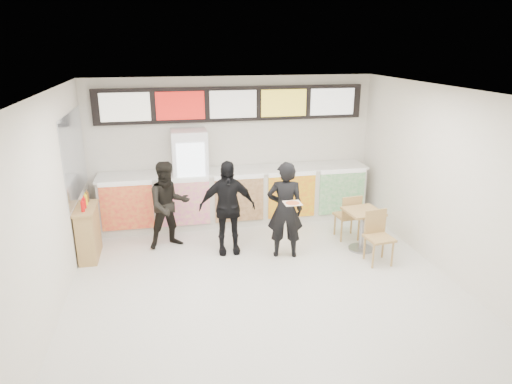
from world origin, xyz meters
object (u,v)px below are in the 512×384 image
object	(u,v)px
condiment_ledge	(88,232)
customer_main	(285,210)
service_counter	(236,196)
cafe_table	(363,223)
customer_mid	(227,207)
drinks_fridge	(191,179)
customer_left	(169,205)

from	to	relation	value
condiment_ledge	customer_main	bearing A→B (deg)	-10.36
service_counter	cafe_table	size ratio (longest dim) A/B	3.49
customer_mid	condiment_ledge	xyz separation A→B (m)	(-2.43, 0.26, -0.37)
service_counter	customer_mid	xyz separation A→B (m)	(-0.39, -1.42, 0.28)
drinks_fridge	condiment_ledge	size ratio (longest dim) A/B	1.78
condiment_ledge	customer_mid	bearing A→B (deg)	-6.18
cafe_table	condiment_ledge	bearing A→B (deg)	165.86
service_counter	drinks_fridge	distance (m)	1.03
customer_left	cafe_table	size ratio (longest dim) A/B	1.02
customer_mid	customer_main	bearing A→B (deg)	-18.18
customer_left	cafe_table	xyz separation A→B (m)	(3.43, -0.86, -0.28)
customer_main	cafe_table	xyz separation A→B (m)	(1.45, -0.04, -0.34)
customer_left	customer_main	bearing A→B (deg)	-36.88
customer_left	customer_mid	xyz separation A→B (m)	(1.01, -0.45, 0.04)
drinks_fridge	customer_left	world-z (taller)	drinks_fridge
customer_mid	customer_left	bearing A→B (deg)	157.95
service_counter	condiment_ledge	bearing A→B (deg)	-157.65
customer_main	service_counter	bearing A→B (deg)	-59.82
cafe_table	customer_mid	bearing A→B (deg)	164.24
customer_mid	cafe_table	size ratio (longest dim) A/B	1.07
condiment_ledge	customer_left	bearing A→B (deg)	7.72
customer_main	customer_left	distance (m)	2.14
drinks_fridge	customer_left	distance (m)	1.11
customer_mid	cafe_table	xyz separation A→B (m)	(2.42, -0.40, -0.32)
cafe_table	customer_main	bearing A→B (deg)	171.91
cafe_table	service_counter	bearing A→B (deg)	131.65
customer_mid	cafe_table	world-z (taller)	customer_mid
drinks_fridge	condiment_ledge	bearing A→B (deg)	-148.05
service_counter	customer_left	xyz separation A→B (m)	(-1.41, -0.97, 0.24)
customer_mid	cafe_table	bearing A→B (deg)	-7.36
customer_left	condiment_ledge	world-z (taller)	customer_left
service_counter	cafe_table	bearing A→B (deg)	-42.02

